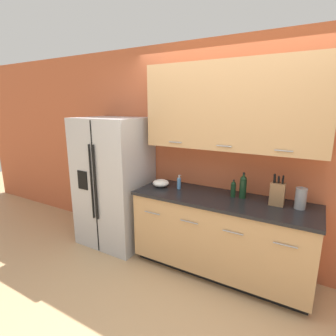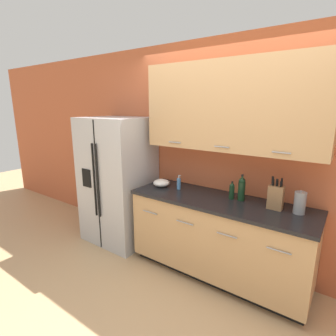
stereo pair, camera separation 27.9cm
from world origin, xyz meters
The scene contains 10 objects.
ground_plane centered at (0.00, 0.00, 0.00)m, with size 14.00×14.00×0.00m, color tan.
wall_back centered at (0.01, 0.96, 1.47)m, with size 10.00×0.39×2.60m.
counter_unit centered at (0.02, 0.67, 0.46)m, with size 1.95×0.64×0.90m.
refrigerator centered at (-1.47, 0.63, 0.86)m, with size 0.90×0.73×1.72m.
knife_block centered at (0.57, 0.74, 1.02)m, with size 0.14×0.10×0.32m.
wine_bottle centered at (0.22, 0.78, 1.03)m, with size 0.07×0.07×0.28m.
soap_dispenser centered at (-0.52, 0.71, 0.97)m, with size 0.05×0.05×0.17m.
oil_bottle centered at (0.12, 0.76, 0.99)m, with size 0.06×0.06×0.19m.
steel_canister centered at (0.78, 0.75, 1.00)m, with size 0.11×0.11×0.22m.
mixing_bowl centered at (-0.76, 0.68, 0.94)m, with size 0.20×0.20×0.09m.
Camera 2 is at (1.11, -1.79, 1.88)m, focal length 28.00 mm.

